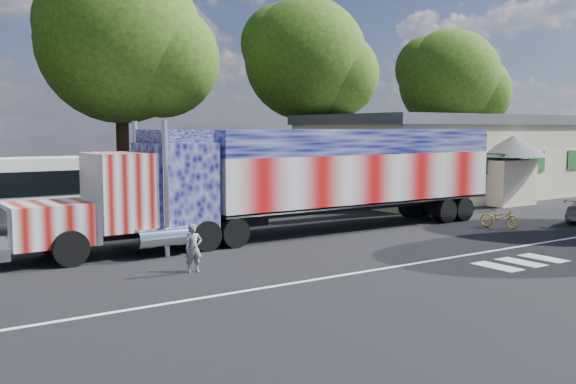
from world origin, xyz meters
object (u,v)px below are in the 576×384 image
coach_bus (115,190)px  tree_far_ne (452,81)px  woman (193,248)px  tree_ne_a (308,60)px  tree_n_mid (123,42)px  semi_truck (304,176)px  bicycle (500,218)px

coach_bus → tree_far_ne: bearing=14.0°
woman → tree_far_ne: tree_far_ne is taller
tree_ne_a → tree_far_ne: (14.57, 0.72, -0.74)m
coach_bus → tree_n_mid: (2.91, 6.67, 7.47)m
semi_truck → tree_ne_a: (9.54, 13.09, 6.45)m
coach_bus → bicycle: 17.15m
bicycle → tree_ne_a: (1.48, 16.69, 8.39)m
bicycle → tree_n_mid: tree_n_mid is taller
woman → tree_ne_a: bearing=54.2°
tree_n_mid → tree_far_ne: bearing=1.7°
semi_truck → tree_ne_a: size_ratio=1.69×
tree_far_ne → coach_bus: bearing=-166.0°
woman → bicycle: woman is taller
semi_truck → tree_far_ne: 28.36m
coach_bus → tree_n_mid: tree_n_mid is taller
woman → bicycle: 15.06m
tree_ne_a → tree_n_mid: 12.49m
semi_truck → tree_ne_a: bearing=53.9°
woman → tree_n_mid: tree_n_mid is taller
semi_truck → tree_n_mid: tree_n_mid is taller
coach_bus → woman: bearing=-96.2°
coach_bus → bicycle: size_ratio=6.24×
semi_truck → woman: semi_truck is taller
semi_truck → bicycle: size_ratio=12.54×
semi_truck → bicycle: bearing=-24.1°
coach_bus → woman: size_ratio=7.31×
tree_ne_a → bicycle: bearing=-95.1°
coach_bus → woman: 10.52m
semi_truck → tree_ne_a: tree_ne_a is taller
semi_truck → bicycle: (8.07, -3.61, -1.94)m
tree_ne_a → tree_n_mid: bearing=-179.7°
tree_n_mid → tree_far_ne: 27.08m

